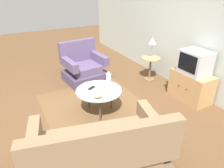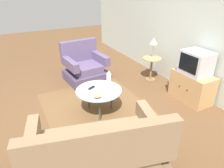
{
  "view_description": "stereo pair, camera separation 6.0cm",
  "coord_description": "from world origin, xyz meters",
  "px_view_note": "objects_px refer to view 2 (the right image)",
  "views": [
    {
      "loc": [
        2.95,
        -1.31,
        2.22
      ],
      "look_at": [
        0.05,
        0.28,
        0.55
      ],
      "focal_mm": 32.51,
      "sensor_mm": 36.0,
      "label": 1
    },
    {
      "loc": [
        2.98,
        -1.25,
        2.22
      ],
      "look_at": [
        0.05,
        0.28,
        0.55
      ],
      "focal_mm": 32.51,
      "sensor_mm": 36.0,
      "label": 2
    }
  ],
  "objects_px": {
    "armchair": "(85,68)",
    "television": "(196,63)",
    "vase": "(109,78)",
    "mug": "(99,88)",
    "couch": "(98,154)",
    "table_lamp": "(154,42)",
    "side_table": "(152,64)",
    "tv_stand": "(192,87)",
    "bowl": "(97,97)",
    "tv_remote_dark": "(92,88)",
    "tv_remote_silver": "(107,88)",
    "coffee_table": "(99,92)"
  },
  "relations": [
    {
      "from": "mug",
      "to": "armchair",
      "type": "bearing_deg",
      "value": 169.66
    },
    {
      "from": "vase",
      "to": "couch",
      "type": "bearing_deg",
      "value": -31.59
    },
    {
      "from": "couch",
      "to": "tv_remote_silver",
      "type": "height_order",
      "value": "couch"
    },
    {
      "from": "tv_remote_dark",
      "to": "tv_remote_silver",
      "type": "xyz_separation_m",
      "value": [
        0.14,
        0.25,
        -0.0
      ]
    },
    {
      "from": "tv_stand",
      "to": "mug",
      "type": "distance_m",
      "value": 1.94
    },
    {
      "from": "television",
      "to": "vase",
      "type": "distance_m",
      "value": 1.71
    },
    {
      "from": "coffee_table",
      "to": "side_table",
      "type": "height_order",
      "value": "side_table"
    },
    {
      "from": "table_lamp",
      "to": "vase",
      "type": "height_order",
      "value": "table_lamp"
    },
    {
      "from": "tv_stand",
      "to": "table_lamp",
      "type": "relative_size",
      "value": 1.69
    },
    {
      "from": "television",
      "to": "bowl",
      "type": "distance_m",
      "value": 2.04
    },
    {
      "from": "table_lamp",
      "to": "bowl",
      "type": "relative_size",
      "value": 3.43
    },
    {
      "from": "armchair",
      "to": "couch",
      "type": "height_order",
      "value": "couch"
    },
    {
      "from": "television",
      "to": "tv_remote_dark",
      "type": "relative_size",
      "value": 3.43
    },
    {
      "from": "mug",
      "to": "tv_remote_silver",
      "type": "relative_size",
      "value": 0.8
    },
    {
      "from": "couch",
      "to": "bowl",
      "type": "xyz_separation_m",
      "value": [
        -0.99,
        0.44,
        0.19
      ]
    },
    {
      "from": "mug",
      "to": "couch",
      "type": "bearing_deg",
      "value": -25.3
    },
    {
      "from": "armchair",
      "to": "couch",
      "type": "xyz_separation_m",
      "value": [
        2.73,
        -0.85,
        -0.01
      ]
    },
    {
      "from": "armchair",
      "to": "mug",
      "type": "xyz_separation_m",
      "value": [
        1.51,
        -0.28,
        0.21
      ]
    },
    {
      "from": "table_lamp",
      "to": "tv_stand",
      "type": "bearing_deg",
      "value": 6.9
    },
    {
      "from": "tv_stand",
      "to": "couch",
      "type": "bearing_deg",
      "value": -72.44
    },
    {
      "from": "mug",
      "to": "bowl",
      "type": "bearing_deg",
      "value": -31.39
    },
    {
      "from": "bowl",
      "to": "tv_remote_silver",
      "type": "height_order",
      "value": "bowl"
    },
    {
      "from": "tv_remote_silver",
      "to": "tv_stand",
      "type": "bearing_deg",
      "value": -52.64
    },
    {
      "from": "coffee_table",
      "to": "bowl",
      "type": "height_order",
      "value": "bowl"
    },
    {
      "from": "couch",
      "to": "table_lamp",
      "type": "distance_m",
      "value": 3.09
    },
    {
      "from": "table_lamp",
      "to": "vase",
      "type": "bearing_deg",
      "value": -69.16
    },
    {
      "from": "armchair",
      "to": "table_lamp",
      "type": "xyz_separation_m",
      "value": [
        0.79,
        1.46,
        0.65
      ]
    },
    {
      "from": "side_table",
      "to": "mug",
      "type": "bearing_deg",
      "value": -67.35
    },
    {
      "from": "television",
      "to": "mug",
      "type": "distance_m",
      "value": 1.94
    },
    {
      "from": "vase",
      "to": "television",
      "type": "bearing_deg",
      "value": 68.78
    },
    {
      "from": "side_table",
      "to": "bowl",
      "type": "bearing_deg",
      "value": -63.08
    },
    {
      "from": "bowl",
      "to": "coffee_table",
      "type": "bearing_deg",
      "value": 150.92
    },
    {
      "from": "side_table",
      "to": "tv_stand",
      "type": "xyz_separation_m",
      "value": [
        1.16,
        0.15,
        -0.12
      ]
    },
    {
      "from": "table_lamp",
      "to": "mug",
      "type": "distance_m",
      "value": 1.93
    },
    {
      "from": "vase",
      "to": "mug",
      "type": "xyz_separation_m",
      "value": [
        0.17,
        -0.28,
        -0.07
      ]
    },
    {
      "from": "vase",
      "to": "tv_remote_silver",
      "type": "distance_m",
      "value": 0.24
    },
    {
      "from": "armchair",
      "to": "couch",
      "type": "bearing_deg",
      "value": 67.64
    },
    {
      "from": "side_table",
      "to": "couch",
      "type": "bearing_deg",
      "value": -49.92
    },
    {
      "from": "coffee_table",
      "to": "television",
      "type": "xyz_separation_m",
      "value": [
        0.46,
        1.86,
        0.39
      ]
    },
    {
      "from": "coffee_table",
      "to": "tv_remote_silver",
      "type": "distance_m",
      "value": 0.17
    },
    {
      "from": "armchair",
      "to": "television",
      "type": "distance_m",
      "value": 2.57
    },
    {
      "from": "armchair",
      "to": "table_lamp",
      "type": "relative_size",
      "value": 2.05
    },
    {
      "from": "coffee_table",
      "to": "side_table",
      "type": "bearing_deg",
      "value": 112.09
    },
    {
      "from": "couch",
      "to": "tv_stand",
      "type": "distance_m",
      "value": 2.57
    },
    {
      "from": "couch",
      "to": "tv_stand",
      "type": "bearing_deg",
      "value": 31.16
    },
    {
      "from": "side_table",
      "to": "mug",
      "type": "xyz_separation_m",
      "value": [
        0.72,
        -1.73,
        0.11
      ]
    },
    {
      "from": "table_lamp",
      "to": "bowl",
      "type": "distance_m",
      "value": 2.15
    },
    {
      "from": "armchair",
      "to": "tv_stand",
      "type": "height_order",
      "value": "armchair"
    },
    {
      "from": "couch",
      "to": "bowl",
      "type": "height_order",
      "value": "couch"
    },
    {
      "from": "coffee_table",
      "to": "bowl",
      "type": "relative_size",
      "value": 5.82
    }
  ]
}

